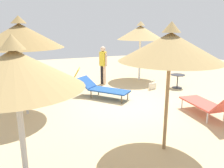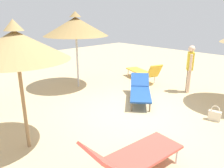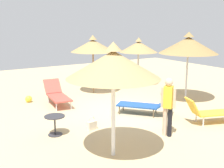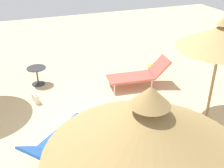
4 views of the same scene
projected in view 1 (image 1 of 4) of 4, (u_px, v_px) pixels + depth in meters
name	position (u px, v px, depth m)	size (l,w,h in m)	color
ground	(121.00, 106.00, 7.82)	(24.00, 24.00, 0.10)	tan
parasol_umbrella_edge	(15.00, 69.00, 3.21)	(2.01, 2.01, 2.55)	#B2B2B7
parasol_umbrella_front	(170.00, 47.00, 4.43)	(2.09, 2.09, 2.75)	olive
parasol_umbrella_near_right	(141.00, 33.00, 10.89)	(2.30, 2.30, 2.89)	white
parasol_umbrella_far_left	(20.00, 36.00, 6.39)	(2.46, 2.46, 2.95)	#B2B2B7
lounge_chair_far_right	(209.00, 104.00, 6.56)	(2.03, 0.89, 0.91)	#CC4C3F
lounge_chair_back	(58.00, 79.00, 9.67)	(1.25, 2.16, 0.91)	gold
lounge_chair_center	(103.00, 88.00, 8.44)	(1.96, 1.80, 0.73)	#1E478C
person_standing_near_left	(103.00, 63.00, 10.29)	(0.38, 0.32, 1.77)	black
handbag	(152.00, 86.00, 9.65)	(0.20, 0.35, 0.44)	beige
side_table_round	(178.00, 79.00, 9.81)	(0.62, 0.62, 0.60)	#2D2D33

